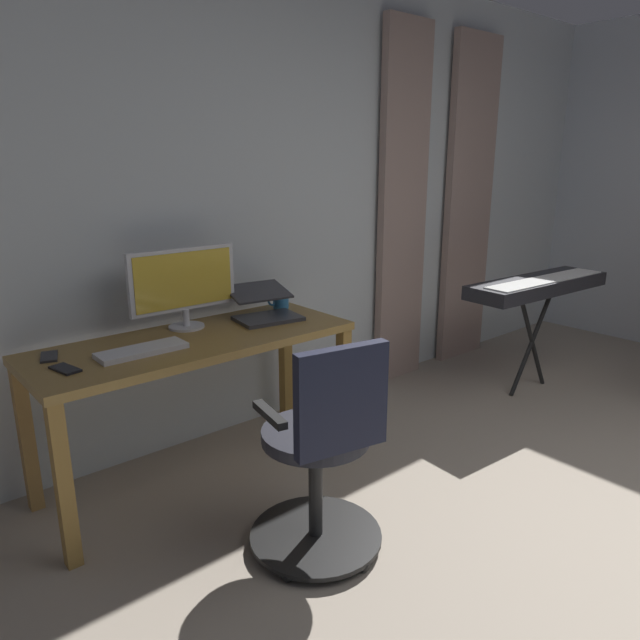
{
  "coord_description": "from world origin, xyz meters",
  "views": [
    {
      "loc": [
        2.6,
        -0.03,
        1.59
      ],
      "look_at": [
        1.05,
        -1.86,
        0.91
      ],
      "focal_mm": 32.62,
      "sensor_mm": 36.0,
      "label": 1
    }
  ],
  "objects_px": {
    "office_chair": "(323,456)",
    "piano_keyboard": "(538,287)",
    "cell_phone_face_up": "(65,369)",
    "mug_tea": "(280,299)",
    "computer_keyboard": "(142,350)",
    "cell_phone_by_monitor": "(49,357)",
    "laptop": "(264,308)",
    "desk": "(196,357)",
    "computer_monitor": "(184,283)"
  },
  "relations": [
    {
      "from": "office_chair",
      "to": "piano_keyboard",
      "type": "height_order",
      "value": "office_chair"
    },
    {
      "from": "office_chair",
      "to": "piano_keyboard",
      "type": "bearing_deg",
      "value": 20.98
    },
    {
      "from": "cell_phone_by_monitor",
      "to": "piano_keyboard",
      "type": "bearing_deg",
      "value": -174.05
    },
    {
      "from": "office_chair",
      "to": "laptop",
      "type": "bearing_deg",
      "value": 79.05
    },
    {
      "from": "office_chair",
      "to": "cell_phone_by_monitor",
      "type": "distance_m",
      "value": 1.26
    },
    {
      "from": "piano_keyboard",
      "to": "computer_keyboard",
      "type": "bearing_deg",
      "value": -5.33
    },
    {
      "from": "laptop",
      "to": "cell_phone_face_up",
      "type": "height_order",
      "value": "laptop"
    },
    {
      "from": "cell_phone_face_up",
      "to": "mug_tea",
      "type": "relative_size",
      "value": 1.05
    },
    {
      "from": "computer_keyboard",
      "to": "piano_keyboard",
      "type": "height_order",
      "value": "piano_keyboard"
    },
    {
      "from": "computer_monitor",
      "to": "mug_tea",
      "type": "xyz_separation_m",
      "value": [
        -0.6,
        -0.01,
        -0.18
      ]
    },
    {
      "from": "office_chair",
      "to": "cell_phone_by_monitor",
      "type": "relative_size",
      "value": 6.52
    },
    {
      "from": "computer_keyboard",
      "to": "cell_phone_face_up",
      "type": "height_order",
      "value": "computer_keyboard"
    },
    {
      "from": "cell_phone_face_up",
      "to": "mug_tea",
      "type": "height_order",
      "value": "mug_tea"
    },
    {
      "from": "computer_monitor",
      "to": "cell_phone_by_monitor",
      "type": "bearing_deg",
      "value": 2.97
    },
    {
      "from": "mug_tea",
      "to": "laptop",
      "type": "bearing_deg",
      "value": 31.91
    },
    {
      "from": "computer_monitor",
      "to": "mug_tea",
      "type": "relative_size",
      "value": 4.15
    },
    {
      "from": "laptop",
      "to": "cell_phone_by_monitor",
      "type": "height_order",
      "value": "laptop"
    },
    {
      "from": "desk",
      "to": "cell_phone_by_monitor",
      "type": "xyz_separation_m",
      "value": [
        0.62,
        -0.15,
        0.11
      ]
    },
    {
      "from": "office_chair",
      "to": "mug_tea",
      "type": "xyz_separation_m",
      "value": [
        -0.57,
        -1.04,
        0.36
      ]
    },
    {
      "from": "desk",
      "to": "cell_phone_by_monitor",
      "type": "relative_size",
      "value": 10.79
    },
    {
      "from": "computer_monitor",
      "to": "office_chair",
      "type": "bearing_deg",
      "value": 91.83
    },
    {
      "from": "desk",
      "to": "office_chair",
      "type": "bearing_deg",
      "value": 95.65
    },
    {
      "from": "desk",
      "to": "office_chair",
      "type": "distance_m",
      "value": 0.88
    },
    {
      "from": "cell_phone_face_up",
      "to": "cell_phone_by_monitor",
      "type": "xyz_separation_m",
      "value": [
        0.0,
        -0.2,
        0.0
      ]
    },
    {
      "from": "cell_phone_by_monitor",
      "to": "cell_phone_face_up",
      "type": "bearing_deg",
      "value": 108.33
    },
    {
      "from": "office_chair",
      "to": "computer_keyboard",
      "type": "xyz_separation_m",
      "value": [
        0.38,
        -0.79,
        0.32
      ]
    },
    {
      "from": "laptop",
      "to": "mug_tea",
      "type": "distance_m",
      "value": 0.23
    },
    {
      "from": "office_chair",
      "to": "cell_phone_by_monitor",
      "type": "bearing_deg",
      "value": 136.64
    },
    {
      "from": "desk",
      "to": "cell_phone_face_up",
      "type": "bearing_deg",
      "value": 5.07
    },
    {
      "from": "computer_monitor",
      "to": "cell_phone_by_monitor",
      "type": "relative_size",
      "value": 3.96
    },
    {
      "from": "office_chair",
      "to": "piano_keyboard",
      "type": "distance_m",
      "value": 2.31
    },
    {
      "from": "laptop",
      "to": "piano_keyboard",
      "type": "distance_m",
      "value": 1.95
    },
    {
      "from": "desk",
      "to": "piano_keyboard",
      "type": "xyz_separation_m",
      "value": [
        -2.34,
        0.46,
        0.09
      ]
    },
    {
      "from": "cell_phone_face_up",
      "to": "cell_phone_by_monitor",
      "type": "distance_m",
      "value": 0.2
    },
    {
      "from": "computer_keyboard",
      "to": "cell_phone_by_monitor",
      "type": "distance_m",
      "value": 0.39
    },
    {
      "from": "cell_phone_face_up",
      "to": "piano_keyboard",
      "type": "xyz_separation_m",
      "value": [
        -2.96,
        0.4,
        -0.01
      ]
    },
    {
      "from": "cell_phone_face_up",
      "to": "piano_keyboard",
      "type": "distance_m",
      "value": 2.99
    },
    {
      "from": "office_chair",
      "to": "computer_monitor",
      "type": "distance_m",
      "value": 1.17
    },
    {
      "from": "cell_phone_face_up",
      "to": "computer_keyboard",
      "type": "bearing_deg",
      "value": 167.82
    },
    {
      "from": "office_chair",
      "to": "computer_monitor",
      "type": "bearing_deg",
      "value": 103.02
    },
    {
      "from": "desk",
      "to": "laptop",
      "type": "bearing_deg",
      "value": -171.47
    },
    {
      "from": "computer_keyboard",
      "to": "cell_phone_by_monitor",
      "type": "height_order",
      "value": "computer_keyboard"
    },
    {
      "from": "cell_phone_face_up",
      "to": "cell_phone_by_monitor",
      "type": "relative_size",
      "value": 1.0
    },
    {
      "from": "desk",
      "to": "mug_tea",
      "type": "bearing_deg",
      "value": -163.66
    },
    {
      "from": "computer_keyboard",
      "to": "laptop",
      "type": "distance_m",
      "value": 0.76
    },
    {
      "from": "mug_tea",
      "to": "piano_keyboard",
      "type": "distance_m",
      "value": 1.8
    },
    {
      "from": "computer_monitor",
      "to": "computer_keyboard",
      "type": "bearing_deg",
      "value": 34.71
    },
    {
      "from": "desk",
      "to": "computer_monitor",
      "type": "height_order",
      "value": "computer_monitor"
    },
    {
      "from": "computer_monitor",
      "to": "piano_keyboard",
      "type": "xyz_separation_m",
      "value": [
        -2.29,
        0.64,
        -0.24
      ]
    },
    {
      "from": "cell_phone_face_up",
      "to": "desk",
      "type": "bearing_deg",
      "value": 172.76
    }
  ]
}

